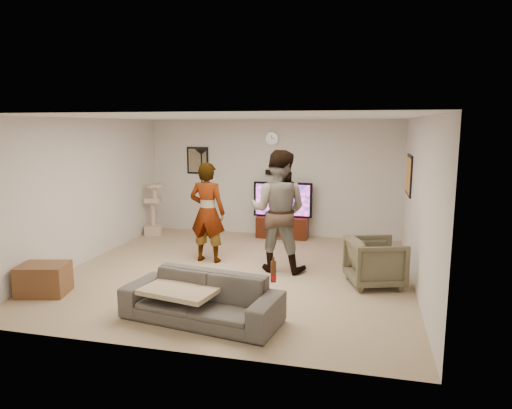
% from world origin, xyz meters
% --- Properties ---
extents(floor, '(5.50, 5.50, 0.02)m').
position_xyz_m(floor, '(0.00, 0.00, -0.01)').
color(floor, tan).
rests_on(floor, ground).
extents(ceiling, '(5.50, 5.50, 0.02)m').
position_xyz_m(ceiling, '(0.00, 0.00, 2.51)').
color(ceiling, white).
rests_on(ceiling, wall_back).
extents(wall_back, '(5.50, 0.04, 2.50)m').
position_xyz_m(wall_back, '(0.00, 2.75, 1.25)').
color(wall_back, silver).
rests_on(wall_back, floor).
extents(wall_front, '(5.50, 0.04, 2.50)m').
position_xyz_m(wall_front, '(0.00, -2.75, 1.25)').
color(wall_front, silver).
rests_on(wall_front, floor).
extents(wall_left, '(0.04, 5.50, 2.50)m').
position_xyz_m(wall_left, '(-2.75, 0.00, 1.25)').
color(wall_left, silver).
rests_on(wall_left, floor).
extents(wall_right, '(0.04, 5.50, 2.50)m').
position_xyz_m(wall_right, '(2.75, 0.00, 1.25)').
color(wall_right, silver).
rests_on(wall_right, floor).
extents(wall_clock, '(0.26, 0.04, 0.26)m').
position_xyz_m(wall_clock, '(0.00, 2.72, 2.10)').
color(wall_clock, silver).
rests_on(wall_clock, wall_back).
extents(wall_speaker, '(0.25, 0.10, 0.10)m').
position_xyz_m(wall_speaker, '(0.00, 2.69, 1.38)').
color(wall_speaker, black).
rests_on(wall_speaker, wall_back).
extents(picture_back, '(0.42, 0.03, 0.52)m').
position_xyz_m(picture_back, '(-1.70, 2.73, 1.60)').
color(picture_back, '#6A604C').
rests_on(picture_back, wall_back).
extents(picture_right, '(0.03, 0.78, 0.62)m').
position_xyz_m(picture_right, '(2.73, 1.60, 1.50)').
color(picture_right, gold).
rests_on(picture_right, wall_right).
extents(tv_stand, '(1.08, 0.45, 0.45)m').
position_xyz_m(tv_stand, '(0.29, 2.50, 0.23)').
color(tv_stand, '#391509').
rests_on(tv_stand, floor).
extents(console_box, '(0.40, 0.30, 0.07)m').
position_xyz_m(console_box, '(0.22, 2.11, 0.04)').
color(console_box, silver).
rests_on(console_box, floor).
extents(tv, '(1.25, 0.08, 0.74)m').
position_xyz_m(tv, '(0.29, 2.50, 0.82)').
color(tv, black).
rests_on(tv, tv_stand).
extents(tv_screen, '(1.15, 0.01, 0.65)m').
position_xyz_m(tv_screen, '(0.29, 2.46, 0.82)').
color(tv_screen, '#FD44A2').
rests_on(tv_screen, tv).
extents(floor_lamp, '(0.32, 0.32, 1.87)m').
position_xyz_m(floor_lamp, '(-1.46, 2.33, 0.93)').
color(floor_lamp, black).
rests_on(floor_lamp, floor).
extents(cat_tree, '(0.45, 0.45, 1.13)m').
position_xyz_m(cat_tree, '(-2.53, 2.11, 0.56)').
color(cat_tree, '#C2AF93').
rests_on(cat_tree, floor).
extents(person_left, '(0.67, 0.46, 1.76)m').
position_xyz_m(person_left, '(-0.67, 0.47, 0.88)').
color(person_left, '#9494A8').
rests_on(person_left, floor).
extents(person_right, '(1.02, 0.82, 1.99)m').
position_xyz_m(person_right, '(0.62, 0.27, 0.99)').
color(person_right, '#373F9C').
rests_on(person_right, floor).
extents(sofa, '(2.04, 1.06, 0.57)m').
position_xyz_m(sofa, '(0.09, -1.93, 0.28)').
color(sofa, '#494641').
rests_on(sofa, floor).
extents(throw_blanket, '(1.02, 0.87, 0.06)m').
position_xyz_m(throw_blanket, '(-0.15, -1.93, 0.38)').
color(throw_blanket, '#C9B089').
rests_on(throw_blanket, sofa).
extents(beer_bottle, '(0.06, 0.06, 0.25)m').
position_xyz_m(beer_bottle, '(0.99, -1.93, 0.69)').
color(beer_bottle, '#552612').
rests_on(beer_bottle, sofa).
extents(armchair, '(0.98, 0.97, 0.71)m').
position_xyz_m(armchair, '(2.17, -0.12, 0.36)').
color(armchair, brown).
rests_on(armchair, floor).
extents(side_table, '(0.76, 0.64, 0.44)m').
position_xyz_m(side_table, '(-2.40, -1.62, 0.22)').
color(side_table, brown).
rests_on(side_table, floor).
extents(toy_ball, '(0.07, 0.07, 0.07)m').
position_xyz_m(toy_ball, '(-1.21, -0.20, 0.03)').
color(toy_ball, '#009C75').
rests_on(toy_ball, floor).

